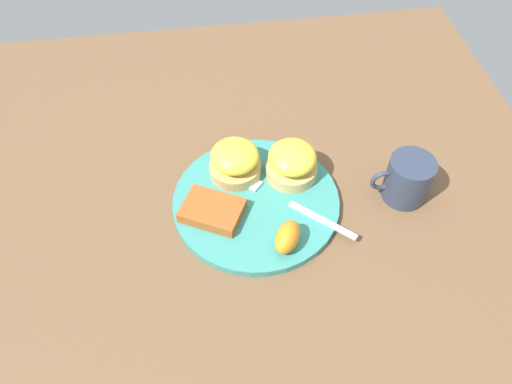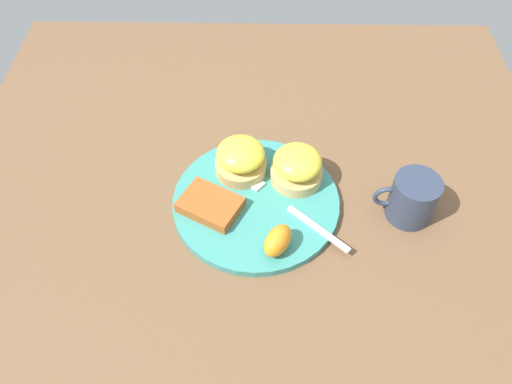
{
  "view_description": "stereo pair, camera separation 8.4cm",
  "coord_description": "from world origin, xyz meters",
  "px_view_note": "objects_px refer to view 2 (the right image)",
  "views": [
    {
      "loc": [
        0.08,
        0.52,
        0.69
      ],
      "look_at": [
        0.0,
        0.0,
        0.03
      ],
      "focal_mm": 35.0,
      "sensor_mm": 36.0,
      "label": 1
    },
    {
      "loc": [
        -0.01,
        0.52,
        0.69
      ],
      "look_at": [
        0.0,
        0.0,
        0.03
      ],
      "focal_mm": 35.0,
      "sensor_mm": 36.0,
      "label": 2
    }
  ],
  "objects_px": {
    "sandwich_benedict_right": "(241,159)",
    "cup": "(412,198)",
    "sandwich_benedict_left": "(297,167)",
    "fork": "(284,204)",
    "orange_wedge": "(278,241)",
    "hashbrown_patty": "(210,205)"
  },
  "relations": [
    {
      "from": "hashbrown_patty",
      "to": "sandwich_benedict_right",
      "type": "bearing_deg",
      "value": -119.56
    },
    {
      "from": "cup",
      "to": "hashbrown_patty",
      "type": "bearing_deg",
      "value": 0.83
    },
    {
      "from": "fork",
      "to": "sandwich_benedict_left",
      "type": "bearing_deg",
      "value": -109.93
    },
    {
      "from": "orange_wedge",
      "to": "fork",
      "type": "bearing_deg",
      "value": -98.46
    },
    {
      "from": "hashbrown_patty",
      "to": "orange_wedge",
      "type": "bearing_deg",
      "value": 145.27
    },
    {
      "from": "fork",
      "to": "cup",
      "type": "distance_m",
      "value": 0.21
    },
    {
      "from": "sandwich_benedict_left",
      "to": "hashbrown_patty",
      "type": "distance_m",
      "value": 0.16
    },
    {
      "from": "fork",
      "to": "cup",
      "type": "xyz_separation_m",
      "value": [
        -0.21,
        0.0,
        0.03
      ]
    },
    {
      "from": "sandwich_benedict_left",
      "to": "sandwich_benedict_right",
      "type": "xyz_separation_m",
      "value": [
        0.1,
        -0.02,
        0.0
      ]
    },
    {
      "from": "orange_wedge",
      "to": "fork",
      "type": "xyz_separation_m",
      "value": [
        -0.01,
        -0.09,
        -0.02
      ]
    },
    {
      "from": "sandwich_benedict_right",
      "to": "cup",
      "type": "relative_size",
      "value": 0.86
    },
    {
      "from": "hashbrown_patty",
      "to": "cup",
      "type": "bearing_deg",
      "value": -179.17
    },
    {
      "from": "sandwich_benedict_right",
      "to": "cup",
      "type": "xyz_separation_m",
      "value": [
        -0.29,
        0.08,
        -0.0
      ]
    },
    {
      "from": "hashbrown_patty",
      "to": "fork",
      "type": "height_order",
      "value": "hashbrown_patty"
    },
    {
      "from": "fork",
      "to": "cup",
      "type": "relative_size",
      "value": 1.78
    },
    {
      "from": "fork",
      "to": "orange_wedge",
      "type": "bearing_deg",
      "value": 81.54
    },
    {
      "from": "hashbrown_patty",
      "to": "orange_wedge",
      "type": "distance_m",
      "value": 0.14
    },
    {
      "from": "hashbrown_patty",
      "to": "orange_wedge",
      "type": "xyz_separation_m",
      "value": [
        -0.11,
        0.08,
        0.01
      ]
    },
    {
      "from": "sandwich_benedict_right",
      "to": "cup",
      "type": "height_order",
      "value": "cup"
    },
    {
      "from": "cup",
      "to": "sandwich_benedict_left",
      "type": "bearing_deg",
      "value": -18.67
    },
    {
      "from": "sandwich_benedict_right",
      "to": "hashbrown_patty",
      "type": "distance_m",
      "value": 0.1
    },
    {
      "from": "hashbrown_patty",
      "to": "cup",
      "type": "xyz_separation_m",
      "value": [
        -0.33,
        -0.0,
        0.02
      ]
    }
  ]
}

